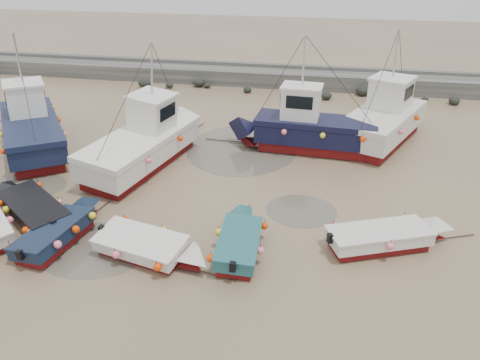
% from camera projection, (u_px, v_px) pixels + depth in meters
% --- Properties ---
extents(ground, '(120.00, 120.00, 0.00)m').
position_uv_depth(ground, '(186.00, 232.00, 18.92)').
color(ground, '#8F7657').
rests_on(ground, ground).
extents(seawall, '(60.00, 4.92, 1.50)m').
position_uv_depth(seawall, '(264.00, 77.00, 37.83)').
color(seawall, slate).
rests_on(seawall, ground).
extents(puddle_a, '(4.45, 4.45, 0.01)m').
position_uv_depth(puddle_a, '(94.00, 249.00, 17.92)').
color(puddle_a, '#595347').
rests_on(puddle_a, ground).
extents(puddle_b, '(3.12, 3.12, 0.01)m').
position_uv_depth(puddle_b, '(301.00, 210.00, 20.44)').
color(puddle_b, '#595347').
rests_on(puddle_b, ground).
extents(puddle_c, '(3.81, 3.81, 0.01)m').
position_uv_depth(puddle_c, '(28.00, 185.00, 22.61)').
color(puddle_c, '#595347').
rests_on(puddle_c, ground).
extents(puddle_d, '(6.29, 6.29, 0.01)m').
position_uv_depth(puddle_d, '(243.00, 148.00, 26.58)').
color(puddle_d, '#595347').
rests_on(puddle_d, ground).
extents(dinghy_1, '(2.38, 5.65, 1.43)m').
position_uv_depth(dinghy_1, '(61.00, 228.00, 18.18)').
color(dinghy_1, maroon).
rests_on(dinghy_1, ground).
extents(dinghy_2, '(2.00, 5.44, 1.43)m').
position_uv_depth(dinghy_2, '(239.00, 238.00, 17.61)').
color(dinghy_2, maroon).
rests_on(dinghy_2, ground).
extents(dinghy_3, '(5.96, 3.14, 1.43)m').
position_uv_depth(dinghy_3, '(388.00, 235.00, 17.78)').
color(dinghy_3, maroon).
rests_on(dinghy_3, ground).
extents(dinghy_4, '(5.62, 4.41, 1.43)m').
position_uv_depth(dinghy_4, '(30.00, 205.00, 19.82)').
color(dinghy_4, maroon).
rests_on(dinghy_4, ground).
extents(dinghy_5, '(5.60, 2.63, 1.43)m').
position_uv_depth(dinghy_5, '(150.00, 245.00, 17.18)').
color(dinghy_5, maroon).
rests_on(dinghy_5, ground).
extents(cabin_boat_0, '(7.77, 9.68, 6.22)m').
position_uv_depth(cabin_boat_0, '(30.00, 125.00, 26.16)').
color(cabin_boat_0, maroon).
rests_on(cabin_boat_0, ground).
extents(cabin_boat_1, '(4.53, 10.82, 6.22)m').
position_uv_depth(cabin_boat_1, '(147.00, 139.00, 24.28)').
color(cabin_boat_1, maroon).
rests_on(cabin_boat_1, ground).
extents(cabin_boat_2, '(9.68, 3.18, 6.22)m').
position_uv_depth(cabin_boat_2, '(304.00, 127.00, 25.79)').
color(cabin_boat_2, maroon).
rests_on(cabin_boat_2, ground).
extents(cabin_boat_3, '(6.09, 9.82, 6.22)m').
position_uv_depth(cabin_boat_3, '(386.00, 118.00, 27.16)').
color(cabin_boat_3, maroon).
rests_on(cabin_boat_3, ground).
extents(person, '(0.76, 0.55, 1.93)m').
position_uv_depth(person, '(126.00, 163.00, 24.74)').
color(person, '#191C31').
rests_on(person, ground).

